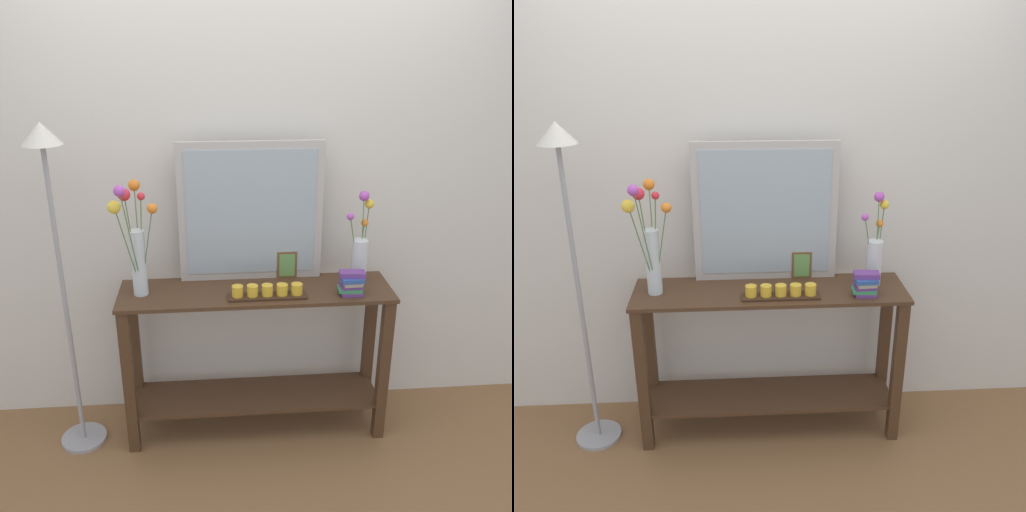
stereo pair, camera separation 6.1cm
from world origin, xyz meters
The scene contains 10 objects.
ground_plane centered at (0.00, 0.00, -0.01)m, with size 7.00×6.00×0.02m, color brown.
wall_back centered at (0.00, 0.30, 1.35)m, with size 6.40×0.08×2.70m, color silver.
console_table centered at (0.00, 0.00, 0.51)m, with size 1.40×0.36×0.85m.
mirror_leaning centered at (-0.01, 0.15, 1.22)m, with size 0.74×0.03×0.73m.
tall_vase_left centered at (-0.59, -0.01, 1.13)m, with size 0.22×0.28×0.60m.
vase_right centered at (0.54, 0.05, 1.02)m, with size 0.15×0.12×0.48m.
candle_tray centered at (0.05, -0.09, 0.88)m, with size 0.39×0.09×0.07m.
picture_frame_small centered at (0.18, 0.14, 0.93)m, with size 0.11×0.01×0.15m.
book_stack centered at (0.47, -0.09, 0.91)m, with size 0.13×0.10×0.12m.
floor_lamp centered at (-0.95, -0.04, 1.16)m, with size 0.24×0.24×1.72m.
Camera 1 is at (-0.22, -2.57, 2.08)m, focal length 39.18 mm.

